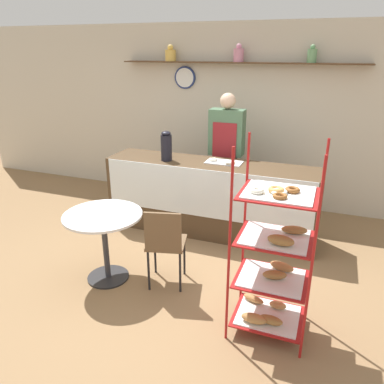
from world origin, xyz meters
name	(u,v)px	position (x,y,z in m)	size (l,w,h in m)	color
ground_plane	(180,272)	(0.00, 0.00, 0.00)	(14.00, 14.00, 0.00)	olive
back_wall	(238,116)	(0.00, 2.36, 1.37)	(10.00, 0.30, 2.70)	beige
display_counter	(211,198)	(0.00, 1.08, 0.49)	(2.77, 0.61, 0.97)	#4C3823
pastry_rack	(273,260)	(1.07, -0.54, 0.70)	(0.64, 0.53, 1.69)	#A51919
person_worker	(226,152)	(0.04, 1.63, 0.97)	(0.47, 0.23, 1.78)	#282833
cafe_table	(104,230)	(-0.69, -0.37, 0.58)	(0.81, 0.81, 0.76)	#262628
cafe_chair	(165,240)	(-0.04, -0.29, 0.54)	(0.46, 0.46, 0.88)	black
coffee_carafe	(166,146)	(-0.58, 0.98, 1.16)	(0.14, 0.14, 0.38)	black
donut_tray_counter	(225,162)	(0.16, 1.12, 0.99)	(0.46, 0.25, 0.05)	silver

